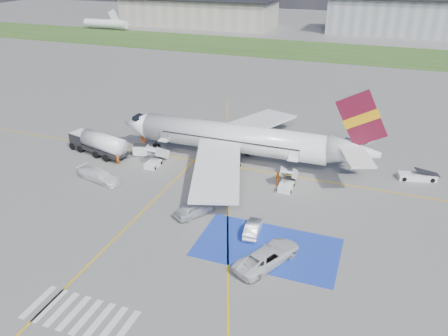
{
  "coord_description": "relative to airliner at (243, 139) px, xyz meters",
  "views": [
    {
      "loc": [
        18.23,
        -38.63,
        26.2
      ],
      "look_at": [
        2.25,
        4.54,
        3.5
      ],
      "focal_mm": 35.0,
      "sensor_mm": 36.0,
      "label": 1
    }
  ],
  "objects": [
    {
      "name": "ground",
      "position": [
        -1.51,
        -14.0,
        -3.39
      ],
      "size": [
        400.0,
        400.0,
        0.0
      ],
      "primitive_type": "plane",
      "color": "#60605E",
      "rests_on": "ground"
    },
    {
      "name": "grass_strip",
      "position": [
        -1.51,
        81.0,
        -3.39
      ],
      "size": [
        400.0,
        30.0,
        0.01
      ],
      "primitive_type": "cube",
      "color": "#2D4C1E",
      "rests_on": "ground"
    },
    {
      "name": "taxiway_line_main",
      "position": [
        -1.51,
        -2.0,
        -3.39
      ],
      "size": [
        120.0,
        0.2,
        0.01
      ],
      "primitive_type": "cube",
      "color": "gold",
      "rests_on": "ground"
    },
    {
      "name": "taxiway_line_cross",
      "position": [
        -6.51,
        -24.0,
        -3.39
      ],
      "size": [
        0.2,
        60.0,
        0.01
      ],
      "primitive_type": "cube",
      "color": "gold",
      "rests_on": "ground"
    },
    {
      "name": "taxiway_line_diag",
      "position": [
        -1.51,
        -2.0,
        -3.39
      ],
      "size": [
        20.71,
        56.45,
        0.01
      ],
      "primitive_type": "cube",
      "rotation": [
        0.0,
        0.0,
        0.35
      ],
      "color": "gold",
      "rests_on": "ground"
    },
    {
      "name": "staging_box",
      "position": [
        8.49,
        -18.0,
        -3.39
      ],
      "size": [
        14.0,
        8.0,
        0.01
      ],
      "primitive_type": "cube",
      "color": "#1B39A7",
      "rests_on": "ground"
    },
    {
      "name": "crosswalk",
      "position": [
        -3.31,
        -32.0,
        -3.39
      ],
      "size": [
        9.0,
        4.0,
        0.01
      ],
      "color": "silver",
      "rests_on": "ground"
    },
    {
      "name": "terminal_west",
      "position": [
        -56.51,
        116.0,
        1.61
      ],
      "size": [
        60.0,
        22.0,
        10.0
      ],
      "primitive_type": "cube",
      "color": "#9E9788",
      "rests_on": "ground"
    },
    {
      "name": "terminal_centre",
      "position": [
        18.49,
        121.0,
        2.61
      ],
      "size": [
        48.0,
        18.0,
        12.0
      ],
      "primitive_type": "cube",
      "color": "gray",
      "rests_on": "ground"
    },
    {
      "name": "airliner",
      "position": [
        0.0,
        0.0,
        0.0
      ],
      "size": [
        36.81,
        32.95,
        11.92
      ],
      "color": "white",
      "rests_on": "ground"
    },
    {
      "name": "airstairs_fwd",
      "position": [
        -11.01,
        -5.3,
        -2.77
      ],
      "size": [
        1.9,
        5.2,
        3.6
      ],
      "color": "white",
      "rests_on": "ground"
    },
    {
      "name": "airstairs_aft",
      "position": [
        7.49,
        -5.3,
        -2.77
      ],
      "size": [
        1.9,
        5.2,
        3.6
      ],
      "color": "white",
      "rests_on": "ground"
    },
    {
      "name": "fuel_tanker",
      "position": [
        -20.29,
        -4.74,
        -1.98
      ],
      "size": [
        10.17,
        5.0,
        3.36
      ],
      "rotation": [
        0.0,
        0.0,
        -0.25
      ],
      "color": "black",
      "rests_on": "ground"
    },
    {
      "name": "gpu_cart",
      "position": [
        -14.37,
        -3.09,
        -2.63
      ],
      "size": [
        2.27,
        1.75,
        1.68
      ],
      "rotation": [
        0.0,
        0.0,
        0.26
      ],
      "color": "white",
      "rests_on": "ground"
    },
    {
      "name": "belt_loader",
      "position": [
        22.77,
        2.78,
        -3.02
      ],
      "size": [
        5.19,
        2.86,
        1.5
      ],
      "rotation": [
        0.0,
        0.0,
        0.26
      ],
      "color": "white",
      "rests_on": "ground"
    },
    {
      "name": "car_silver_a",
      "position": [
        -0.66,
        -15.05,
        -2.59
      ],
      "size": [
        4.11,
        5.03,
        1.61
      ],
      "primitive_type": "imported",
      "rotation": [
        0.0,
        0.0,
        2.59
      ],
      "color": "#B2B5BA",
      "rests_on": "ground"
    },
    {
      "name": "car_silver_b",
      "position": [
        6.43,
        -16.18,
        -2.73
      ],
      "size": [
        1.78,
        4.16,
        1.33
      ],
      "primitive_type": "imported",
      "rotation": [
        0.0,
        0.0,
        3.24
      ],
      "color": "silver",
      "rests_on": "ground"
    },
    {
      "name": "van_white_a",
      "position": [
        9.11,
        -20.36,
        -2.33
      ],
      "size": [
        4.84,
        6.22,
        2.12
      ],
      "primitive_type": "imported",
      "rotation": [
        0.0,
        0.0,
        2.68
      ],
      "color": "silver",
      "rests_on": "ground"
    },
    {
      "name": "van_white_b",
      "position": [
        -15.39,
        -11.75,
        -2.41
      ],
      "size": [
        5.35,
        3.18,
        1.96
      ],
      "primitive_type": "imported",
      "rotation": [
        0.0,
        0.0,
        1.33
      ],
      "color": "white",
      "rests_on": "ground"
    },
    {
      "name": "crew_fwd",
      "position": [
        -15.85,
        -6.82,
        -2.6
      ],
      "size": [
        0.63,
        0.46,
        1.59
      ],
      "primitive_type": "imported",
      "rotation": [
        0.0,
        0.0,
        0.15
      ],
      "color": "#ED5F0C",
      "rests_on": "ground"
    },
    {
      "name": "crew_nose",
      "position": [
        -15.62,
        -0.27,
        -2.52
      ],
      "size": [
        1.07,
        1.05,
        1.75
      ],
      "primitive_type": "imported",
      "rotation": [
        0.0,
        0.0,
        -0.7
      ],
      "color": "#F95C0D",
      "rests_on": "ground"
    },
    {
      "name": "crew_aft",
      "position": [
        6.27,
        -5.13,
        -2.46
      ],
      "size": [
        0.65,
        1.16,
        1.87
      ],
      "primitive_type": "imported",
      "rotation": [
        0.0,
        0.0,
        1.76
      ],
      "color": "orange",
      "rests_on": "ground"
    }
  ]
}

